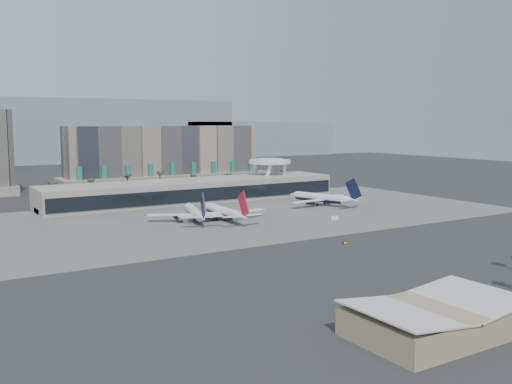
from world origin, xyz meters
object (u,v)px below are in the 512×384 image
airliner_left (195,212)px  taxiway_sign (345,243)px  airliner_centre (224,212)px  service_vehicle_a (188,220)px  service_vehicle_b (334,218)px  airliner_right (322,198)px

airliner_left → taxiway_sign: bearing=-55.4°
airliner_centre → service_vehicle_a: bearing=164.7°
airliner_left → service_vehicle_b: size_ratio=12.83×
airliner_left → airliner_right: (79.60, 8.61, 0.18)m
airliner_centre → airliner_right: airliner_right is taller
airliner_centre → service_vehicle_b: (43.49, -25.28, -3.07)m
service_vehicle_a → taxiway_sign: bearing=-86.7°
service_vehicle_a → taxiway_sign: 78.50m
service_vehicle_b → airliner_left: bearing=170.5°
service_vehicle_a → taxiway_sign: size_ratio=1.90×
airliner_left → airliner_right: airliner_right is taller
airliner_left → service_vehicle_a: size_ratio=10.28×
airliner_right → airliner_centre: bearing=175.1°
taxiway_sign → airliner_left: bearing=114.5°
airliner_left → airliner_centre: bearing=-10.8°
airliner_centre → service_vehicle_b: size_ratio=13.43×
airliner_left → service_vehicle_b: airliner_left is taller
airliner_left → service_vehicle_b: 63.55m
airliner_centre → airliner_right: (67.75, 14.44, 0.09)m
service_vehicle_b → service_vehicle_a: bearing=172.5°
airliner_left → taxiway_sign: (25.65, -73.46, -3.35)m
service_vehicle_b → airliner_centre: bearing=169.6°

